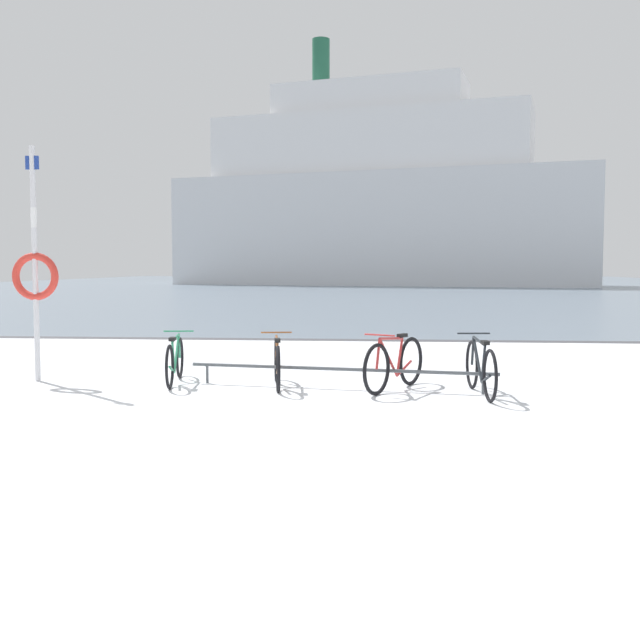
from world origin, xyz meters
TOP-DOWN VIEW (x-y plane):
  - ground at (0.00, 53.90)m, footprint 80.00×132.00m
  - bike_rack at (1.46, 3.08)m, footprint 4.42×0.75m
  - bicycle_0 at (-1.00, 3.36)m, footprint 0.46×1.69m
  - bicycle_1 at (0.57, 3.14)m, footprint 0.46×1.59m
  - bicycle_2 at (2.25, 3.01)m, footprint 0.88×1.56m
  - bicycle_3 at (3.40, 2.71)m, footprint 0.46×1.75m
  - rescue_post at (-3.14, 3.39)m, footprint 0.72×0.11m
  - ferry_ship at (1.52, 61.53)m, footprint 39.44×18.13m

SIDE VIEW (x-z plane):
  - ground at x=0.00m, z-range -0.08..0.00m
  - bike_rack at x=1.46m, z-range 0.12..0.42m
  - bicycle_0 at x=-1.00m, z-range -0.03..0.72m
  - bicycle_1 at x=0.57m, z-range -0.04..0.73m
  - bicycle_3 at x=3.40m, z-range -0.04..0.77m
  - bicycle_2 at x=2.25m, z-range -0.04..0.79m
  - rescue_post at x=-3.14m, z-range -0.08..3.45m
  - ferry_ship at x=1.52m, z-range -3.76..19.10m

